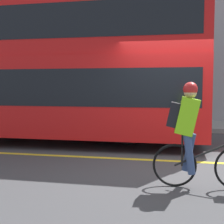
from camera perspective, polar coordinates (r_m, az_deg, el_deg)
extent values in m
plane|color=#424244|center=(6.28, 11.51, -9.42)|extent=(80.00, 80.00, 0.00)
cube|color=yellow|center=(6.55, 11.51, -8.78)|extent=(50.00, 0.14, 0.01)
cube|color=gray|center=(11.73, 11.48, -2.44)|extent=(60.00, 2.43, 0.16)
cube|color=#9E9EA3|center=(13.29, 11.79, 16.64)|extent=(60.00, 0.30, 8.57)
cylinder|color=black|center=(8.16, 2.81, -2.73)|extent=(0.93, 0.30, 0.93)
cube|color=red|center=(9.15, -17.63, 2.85)|extent=(10.42, 2.43, 1.96)
cube|color=black|center=(9.15, -17.67, 4.32)|extent=(10.00, 2.45, 0.86)
cube|color=red|center=(9.26, -17.90, 13.34)|extent=(10.42, 2.34, 1.42)
cube|color=black|center=(9.27, -17.91, 13.78)|extent=(10.00, 2.36, 0.79)
torus|color=black|center=(4.88, 11.36, -9.53)|extent=(0.66, 0.04, 0.66)
cylinder|color=black|center=(4.86, 16.78, -7.16)|extent=(0.92, 0.03, 0.45)
cylinder|color=black|center=(4.83, 12.71, -6.77)|extent=(0.03, 0.03, 0.48)
cube|color=#8CE019|center=(4.76, 13.57, -0.73)|extent=(0.37, 0.32, 0.58)
cube|color=black|center=(4.75, 11.16, -0.45)|extent=(0.21, 0.26, 0.38)
cylinder|color=#384C7A|center=(4.93, 13.87, -7.14)|extent=(0.21, 0.11, 0.59)
cylinder|color=#384C7A|center=(4.76, 13.96, -7.58)|extent=(0.19, 0.11, 0.59)
sphere|color=tan|center=(4.74, 14.14, 3.55)|extent=(0.19, 0.19, 0.19)
sphere|color=red|center=(4.74, 14.15, 4.06)|extent=(0.21, 0.21, 0.21)
cylinder|color=#515156|center=(11.57, 14.51, 0.01)|extent=(0.58, 0.58, 0.89)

